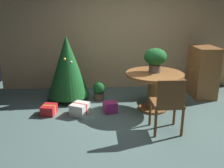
{
  "coord_description": "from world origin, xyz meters",
  "views": [
    {
      "loc": [
        -0.73,
        -3.75,
        1.96
      ],
      "look_at": [
        -0.46,
        0.33,
        0.66
      ],
      "focal_mm": 39.82,
      "sensor_mm": 36.0,
      "label": 1
    }
  ],
  "objects_px": {
    "flower_vase": "(155,58)",
    "gift_box_cream": "(80,109)",
    "round_dining_table": "(154,83)",
    "gift_box_purple": "(110,107)",
    "gift_box_red": "(49,110)",
    "wooden_chair_near": "(168,102)",
    "holiday_tree": "(67,66)",
    "wooden_cabinet": "(203,72)",
    "potted_plant": "(99,90)"
  },
  "relations": [
    {
      "from": "gift_box_cream",
      "to": "potted_plant",
      "type": "relative_size",
      "value": 1.01
    },
    {
      "from": "round_dining_table",
      "to": "gift_box_cream",
      "type": "bearing_deg",
      "value": -173.54
    },
    {
      "from": "potted_plant",
      "to": "wooden_cabinet",
      "type": "bearing_deg",
      "value": 3.03
    },
    {
      "from": "gift_box_purple",
      "to": "wooden_cabinet",
      "type": "xyz_separation_m",
      "value": [
        2.1,
        0.78,
        0.46
      ]
    },
    {
      "from": "wooden_chair_near",
      "to": "gift_box_cream",
      "type": "bearing_deg",
      "value": 151.02
    },
    {
      "from": "flower_vase",
      "to": "holiday_tree",
      "type": "relative_size",
      "value": 0.33
    },
    {
      "from": "flower_vase",
      "to": "wooden_chair_near",
      "type": "height_order",
      "value": "flower_vase"
    },
    {
      "from": "round_dining_table",
      "to": "holiday_tree",
      "type": "distance_m",
      "value": 1.84
    },
    {
      "from": "round_dining_table",
      "to": "potted_plant",
      "type": "height_order",
      "value": "round_dining_table"
    },
    {
      "from": "round_dining_table",
      "to": "flower_vase",
      "type": "bearing_deg",
      "value": 81.37
    },
    {
      "from": "gift_box_purple",
      "to": "gift_box_cream",
      "type": "bearing_deg",
      "value": -173.25
    },
    {
      "from": "round_dining_table",
      "to": "gift_box_purple",
      "type": "distance_m",
      "value": 0.96
    },
    {
      "from": "potted_plant",
      "to": "gift_box_purple",
      "type": "bearing_deg",
      "value": -73.06
    },
    {
      "from": "gift_box_red",
      "to": "gift_box_purple",
      "type": "height_order",
      "value": "gift_box_purple"
    },
    {
      "from": "holiday_tree",
      "to": "gift_box_purple",
      "type": "xyz_separation_m",
      "value": [
        0.85,
        -0.74,
        -0.64
      ]
    },
    {
      "from": "round_dining_table",
      "to": "gift_box_cream",
      "type": "relative_size",
      "value": 2.66
    },
    {
      "from": "gift_box_purple",
      "to": "round_dining_table",
      "type": "bearing_deg",
      "value": 6.26
    },
    {
      "from": "wooden_chair_near",
      "to": "gift_box_purple",
      "type": "xyz_separation_m",
      "value": [
        -0.85,
        0.86,
        -0.43
      ]
    },
    {
      "from": "round_dining_table",
      "to": "gift_box_purple",
      "type": "height_order",
      "value": "round_dining_table"
    },
    {
      "from": "round_dining_table",
      "to": "holiday_tree",
      "type": "relative_size",
      "value": 0.8
    },
    {
      "from": "round_dining_table",
      "to": "gift_box_red",
      "type": "height_order",
      "value": "round_dining_table"
    },
    {
      "from": "holiday_tree",
      "to": "gift_box_red",
      "type": "height_order",
      "value": "holiday_tree"
    },
    {
      "from": "flower_vase",
      "to": "gift_box_cream",
      "type": "bearing_deg",
      "value": -171.35
    },
    {
      "from": "round_dining_table",
      "to": "flower_vase",
      "type": "xyz_separation_m",
      "value": [
        0.01,
        0.06,
        0.48
      ]
    },
    {
      "from": "round_dining_table",
      "to": "wooden_cabinet",
      "type": "distance_m",
      "value": 1.42
    },
    {
      "from": "gift_box_cream",
      "to": "gift_box_red",
      "type": "relative_size",
      "value": 1.22
    },
    {
      "from": "round_dining_table",
      "to": "potted_plant",
      "type": "relative_size",
      "value": 2.69
    },
    {
      "from": "potted_plant",
      "to": "holiday_tree",
      "type": "bearing_deg",
      "value": 173.03
    },
    {
      "from": "potted_plant",
      "to": "gift_box_red",
      "type": "bearing_deg",
      "value": -144.9
    },
    {
      "from": "wooden_chair_near",
      "to": "potted_plant",
      "type": "distance_m",
      "value": 1.87
    },
    {
      "from": "flower_vase",
      "to": "potted_plant",
      "type": "relative_size",
      "value": 1.12
    },
    {
      "from": "wooden_cabinet",
      "to": "wooden_chair_near",
      "type": "bearing_deg",
      "value": -127.17
    },
    {
      "from": "round_dining_table",
      "to": "gift_box_cream",
      "type": "height_order",
      "value": "round_dining_table"
    },
    {
      "from": "flower_vase",
      "to": "gift_box_cream",
      "type": "height_order",
      "value": "flower_vase"
    },
    {
      "from": "gift_box_red",
      "to": "wooden_cabinet",
      "type": "bearing_deg",
      "value": 13.69
    },
    {
      "from": "wooden_cabinet",
      "to": "potted_plant",
      "type": "relative_size",
      "value": 2.73
    },
    {
      "from": "holiday_tree",
      "to": "gift_box_cream",
      "type": "distance_m",
      "value": 1.06
    },
    {
      "from": "flower_vase",
      "to": "gift_box_red",
      "type": "xyz_separation_m",
      "value": [
        -2.01,
        -0.16,
        -0.93
      ]
    },
    {
      "from": "gift_box_cream",
      "to": "gift_box_purple",
      "type": "height_order",
      "value": "gift_box_cream"
    },
    {
      "from": "round_dining_table",
      "to": "potted_plant",
      "type": "bearing_deg",
      "value": 151.68
    },
    {
      "from": "round_dining_table",
      "to": "gift_box_purple",
      "type": "xyz_separation_m",
      "value": [
        -0.85,
        -0.09,
        -0.44
      ]
    },
    {
      "from": "wooden_chair_near",
      "to": "gift_box_purple",
      "type": "height_order",
      "value": "wooden_chair_near"
    },
    {
      "from": "gift_box_cream",
      "to": "potted_plant",
      "type": "xyz_separation_m",
      "value": [
        0.37,
        0.73,
        0.11
      ]
    },
    {
      "from": "wooden_chair_near",
      "to": "gift_box_cream",
      "type": "height_order",
      "value": "wooden_chair_near"
    },
    {
      "from": "wooden_cabinet",
      "to": "gift_box_purple",
      "type": "bearing_deg",
      "value": -159.52
    },
    {
      "from": "flower_vase",
      "to": "holiday_tree",
      "type": "bearing_deg",
      "value": 161.0
    },
    {
      "from": "wooden_chair_near",
      "to": "holiday_tree",
      "type": "xyz_separation_m",
      "value": [
        -1.71,
        1.6,
        0.21
      ]
    },
    {
      "from": "gift_box_purple",
      "to": "wooden_cabinet",
      "type": "height_order",
      "value": "wooden_cabinet"
    },
    {
      "from": "flower_vase",
      "to": "holiday_tree",
      "type": "height_order",
      "value": "holiday_tree"
    },
    {
      "from": "wooden_chair_near",
      "to": "holiday_tree",
      "type": "bearing_deg",
      "value": 136.87
    }
  ]
}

